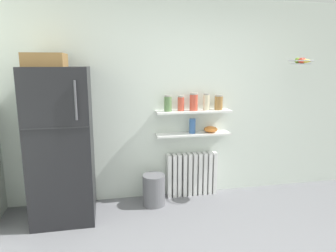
{
  "coord_description": "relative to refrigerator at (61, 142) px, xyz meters",
  "views": [
    {
      "loc": [
        -0.93,
        -1.9,
        1.78
      ],
      "look_at": [
        -0.22,
        1.6,
        1.05
      ],
      "focal_mm": 32.72,
      "sensor_mm": 36.0,
      "label": 1
    }
  ],
  "objects": [
    {
      "name": "storage_jar_4",
      "position": [
        1.97,
        0.25,
        0.37
      ],
      "size": [
        0.11,
        0.11,
        0.2
      ],
      "color": "olive",
      "rests_on": "wall_shelf_upper"
    },
    {
      "name": "back_wall",
      "position": [
        1.45,
        0.41,
        0.39
      ],
      "size": [
        7.04,
        0.1,
        2.6
      ],
      "primitive_type": "cube",
      "color": "silver",
      "rests_on": "ground_plane"
    },
    {
      "name": "wall_shelf_lower",
      "position": [
        1.63,
        0.25,
        -0.04
      ],
      "size": [
        0.99,
        0.22,
        0.02
      ],
      "primitive_type": "cube",
      "color": "white"
    },
    {
      "name": "storage_jar_2",
      "position": [
        1.63,
        0.25,
        0.39
      ],
      "size": [
        0.1,
        0.1,
        0.23
      ],
      "color": "#C64C38",
      "rests_on": "wall_shelf_upper"
    },
    {
      "name": "storage_jar_0",
      "position": [
        1.29,
        0.25,
        0.38
      ],
      "size": [
        0.1,
        0.1,
        0.21
      ],
      "color": "#5B7F4C",
      "rests_on": "wall_shelf_upper"
    },
    {
      "name": "wall_shelf_upper",
      "position": [
        1.63,
        0.25,
        0.26
      ],
      "size": [
        0.99,
        0.22,
        0.02
      ],
      "primitive_type": "cube",
      "color": "white"
    },
    {
      "name": "storage_jar_1",
      "position": [
        1.46,
        0.25,
        0.37
      ],
      "size": [
        0.08,
        0.08,
        0.2
      ],
      "color": "#C64C38",
      "rests_on": "wall_shelf_upper"
    },
    {
      "name": "hanging_fruit_basket",
      "position": [
        2.92,
        -0.06,
        0.9
      ],
      "size": [
        0.3,
        0.3,
        0.08
      ],
      "color": "#B2B2B7"
    },
    {
      "name": "refrigerator",
      "position": [
        0.0,
        0.0,
        0.0
      ],
      "size": [
        0.68,
        0.75,
        1.89
      ],
      "color": "black",
      "rests_on": "ground_plane"
    },
    {
      "name": "trash_bin",
      "position": [
        1.07,
        0.08,
        -0.71
      ],
      "size": [
        0.28,
        0.28,
        0.4
      ],
      "primitive_type": "cylinder",
      "color": "slate",
      "rests_on": "ground_plane"
    },
    {
      "name": "shelf_bowl",
      "position": [
        1.87,
        0.25,
        0.02
      ],
      "size": [
        0.18,
        0.18,
        0.08
      ],
      "primitive_type": "ellipsoid",
      "color": "orange",
      "rests_on": "wall_shelf_lower"
    },
    {
      "name": "vase",
      "position": [
        1.62,
        0.25,
        0.07
      ],
      "size": [
        0.08,
        0.08,
        0.19
      ],
      "primitive_type": "cylinder",
      "color": "#38609E",
      "rests_on": "wall_shelf_lower"
    },
    {
      "name": "storage_jar_3",
      "position": [
        1.8,
        0.25,
        0.39
      ],
      "size": [
        0.09,
        0.09,
        0.22
      ],
      "color": "beige",
      "rests_on": "wall_shelf_upper"
    },
    {
      "name": "radiator",
      "position": [
        1.63,
        0.28,
        -0.61
      ],
      "size": [
        0.69,
        0.12,
        0.59
      ],
      "color": "white",
      "rests_on": "ground_plane"
    }
  ]
}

